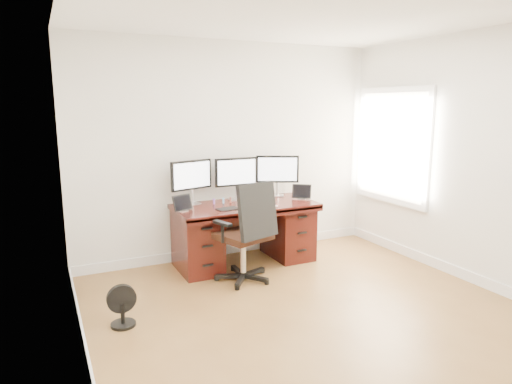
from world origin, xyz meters
name	(u,v)px	position (x,y,z in m)	size (l,w,h in m)	color
ground	(329,326)	(0.00, 0.00, 0.00)	(4.50, 4.50, 0.00)	brown
back_wall	(230,151)	(0.00, 2.25, 1.35)	(4.00, 0.10, 2.70)	white
right_wall	(488,161)	(2.00, 0.11, 1.35)	(0.10, 4.50, 2.70)	white
desk	(244,231)	(0.00, 1.83, 0.40)	(1.70, 0.80, 0.75)	#3B100B
office_chair	(246,249)	(-0.22, 1.28, 0.37)	(0.75, 0.75, 1.12)	black
floor_fan	(122,307)	(-1.64, 0.80, 0.18)	(0.26, 0.22, 0.38)	black
monitor_left	(191,177)	(-0.58, 2.07, 1.09)	(0.54, 0.19, 0.53)	silver
monitor_center	(236,173)	(0.00, 2.07, 1.09)	(0.55, 0.14, 0.53)	silver
monitor_right	(277,171)	(0.58, 2.07, 1.09)	(0.51, 0.27, 0.53)	silver
tablet_left	(183,204)	(-0.79, 1.75, 0.84)	(0.25, 0.15, 0.19)	silver
tablet_right	(302,193)	(0.76, 1.75, 0.84)	(0.23, 0.20, 0.19)	silver
keyboard	(251,206)	(0.00, 1.64, 0.76)	(0.28, 0.12, 0.01)	silver
trackpad	(271,205)	(0.23, 1.58, 0.76)	(0.13, 0.13, 0.01)	silver
drawing_tablet	(228,209)	(-0.29, 1.64, 0.76)	(0.25, 0.16, 0.01)	black
phone	(243,205)	(-0.05, 1.76, 0.76)	(0.12, 0.06, 0.01)	black
figurine_purple	(214,201)	(-0.34, 1.95, 0.79)	(0.03, 0.03, 0.07)	#9564D1
figurine_blue	(223,200)	(-0.22, 1.95, 0.79)	(0.03, 0.03, 0.07)	#62B0E7
figurine_brown	(230,199)	(-0.13, 1.95, 0.79)	(0.03, 0.03, 0.07)	#955747
figurine_orange	(248,198)	(0.10, 1.95, 0.79)	(0.03, 0.03, 0.07)	#F69B3D
figurine_pink	(256,197)	(0.22, 1.95, 0.79)	(0.03, 0.03, 0.07)	pink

